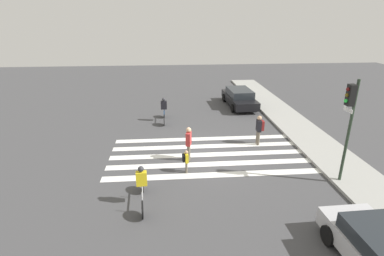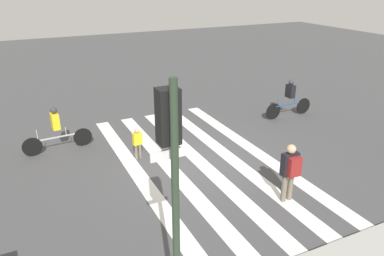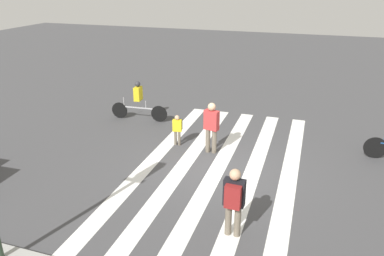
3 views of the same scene
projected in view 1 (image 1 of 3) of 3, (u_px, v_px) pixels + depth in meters
name	position (u px, v px, depth m)	size (l,w,h in m)	color
ground_plane	(207.00, 155.00, 15.55)	(60.00, 60.00, 0.00)	#444447
sidewalk_curb	(323.00, 149.00, 16.01)	(36.00, 2.50, 0.14)	#9E9E99
crosswalk_stripes	(207.00, 155.00, 15.55)	(4.73, 10.00, 0.01)	white
traffic_light	(349.00, 113.00, 11.86)	(0.60, 0.50, 4.51)	#283828
pedestrian_adult_tall_backpack	(259.00, 128.00, 16.47)	(0.48, 0.40, 1.68)	#6B6051
pedestrian_adult_blue_shirt	(186.00, 160.00, 13.59)	(0.32, 0.29, 1.10)	#6B6051
pedestrian_adult_yellow_jacket	(189.00, 142.00, 14.66)	(0.52, 0.33, 1.73)	#6B6051
cyclist_near_curb	(164.00, 109.00, 20.14)	(2.36, 0.40, 1.65)	black
cyclist_far_lane	(142.00, 184.00, 11.20)	(2.38, 0.41, 1.62)	black
car_parked_silver_sedan	(239.00, 97.00, 23.60)	(4.87, 2.12, 1.38)	black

